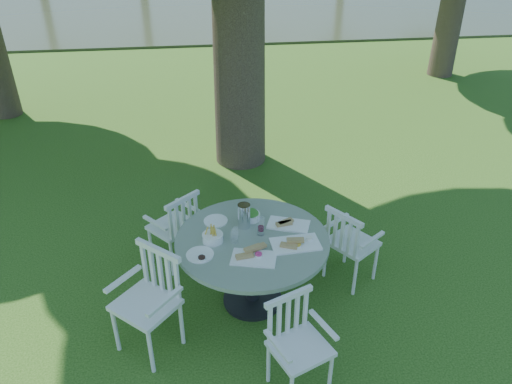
% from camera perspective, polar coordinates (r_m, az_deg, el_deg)
% --- Properties ---
extents(ground, '(140.00, 140.00, 0.00)m').
position_cam_1_polar(ground, '(5.23, 0.28, -9.15)').
color(ground, '#1A3D0C').
rests_on(ground, ground).
extents(table, '(1.38, 1.38, 0.74)m').
position_cam_1_polar(table, '(4.53, -0.42, -6.82)').
color(table, black).
rests_on(table, ground).
extents(chair_ne, '(0.57, 0.58, 0.85)m').
position_cam_1_polar(chair_ne, '(4.90, 10.42, -5.54)').
color(chair_ne, silver).
rests_on(chair_ne, ground).
extents(chair_nw, '(0.58, 0.58, 0.84)m').
position_cam_1_polar(chair_nw, '(5.12, -8.90, -3.66)').
color(chair_nw, silver).
rests_on(chair_nw, ground).
extents(chair_sw, '(0.64, 0.64, 0.93)m').
position_cam_1_polar(chair_sw, '(4.28, -11.72, -11.15)').
color(chair_sw, silver).
rests_on(chair_sw, ground).
extents(chair_se, '(0.53, 0.52, 0.82)m').
position_cam_1_polar(chair_se, '(3.95, 4.42, -16.08)').
color(chair_se, silver).
rests_on(chair_se, ground).
extents(tableware, '(1.17, 0.87, 0.23)m').
position_cam_1_polar(tableware, '(4.47, -0.88, -4.45)').
color(tableware, white).
rests_on(tableware, table).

